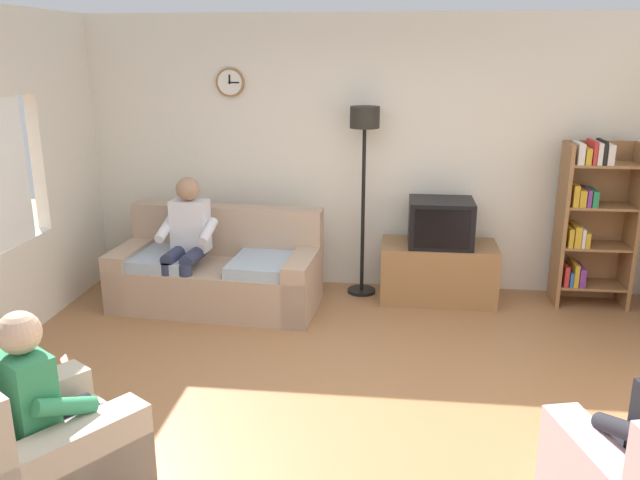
# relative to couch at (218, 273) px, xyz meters

# --- Properties ---
(ground_plane) EXTENTS (12.00, 12.00, 0.00)m
(ground_plane) POSITION_rel_couch_xyz_m (1.36, -1.87, -0.31)
(ground_plane) COLOR #9E6B42
(back_wall_assembly) EXTENTS (6.20, 0.17, 2.70)m
(back_wall_assembly) POSITION_rel_couch_xyz_m (1.36, 0.79, 1.04)
(back_wall_assembly) COLOR silver
(back_wall_assembly) RESTS_ON ground_plane
(couch) EXTENTS (1.96, 1.02, 0.90)m
(couch) POSITION_rel_couch_xyz_m (0.00, 0.00, 0.00)
(couch) COLOR tan
(couch) RESTS_ON ground_plane
(tv_stand) EXTENTS (1.10, 0.56, 0.56)m
(tv_stand) POSITION_rel_couch_xyz_m (2.09, 0.38, -0.03)
(tv_stand) COLOR olive
(tv_stand) RESTS_ON ground_plane
(tv) EXTENTS (0.60, 0.49, 0.44)m
(tv) POSITION_rel_couch_xyz_m (2.09, 0.35, 0.47)
(tv) COLOR black
(tv) RESTS_ON tv_stand
(bookshelf) EXTENTS (0.68, 0.36, 1.58)m
(bookshelf) POSITION_rel_couch_xyz_m (3.48, 0.45, 0.52)
(bookshelf) COLOR olive
(bookshelf) RESTS_ON ground_plane
(floor_lamp) EXTENTS (0.28, 0.28, 1.85)m
(floor_lamp) POSITION_rel_couch_xyz_m (1.35, 0.48, 1.14)
(floor_lamp) COLOR black
(floor_lamp) RESTS_ON ground_plane
(armchair_near_window) EXTENTS (1.16, 1.18, 0.90)m
(armchair_near_window) POSITION_rel_couch_xyz_m (-0.20, -2.92, -0.02)
(armchair_near_window) COLOR #BCAD99
(armchair_near_window) RESTS_ON ground_plane
(person_on_couch) EXTENTS (0.53, 0.56, 1.24)m
(person_on_couch) POSITION_rel_couch_xyz_m (-0.25, -0.11, 0.39)
(person_on_couch) COLOR silver
(person_on_couch) RESTS_ON ground_plane
(person_in_left_armchair) EXTENTS (0.61, 0.64, 1.12)m
(person_in_left_armchair) POSITION_rel_couch_xyz_m (-0.14, -2.85, 0.29)
(person_in_left_armchair) COLOR #338C59
(person_in_left_armchair) RESTS_ON ground_plane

